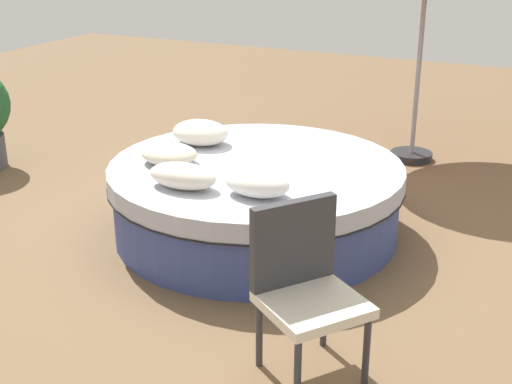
{
  "coord_description": "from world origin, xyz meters",
  "views": [
    {
      "loc": [
        2.3,
        -4.72,
        2.41
      ],
      "look_at": [
        0.0,
        0.0,
        0.36
      ],
      "focal_mm": 49.22,
      "sensor_mm": 36.0,
      "label": 1
    }
  ],
  "objects_px": {
    "throw_pillow_0": "(200,132)",
    "throw_pillow_1": "(169,154)",
    "round_bed": "(256,198)",
    "throw_pillow_3": "(257,183)",
    "patio_chair": "(304,279)",
    "throw_pillow_2": "(183,176)"
  },
  "relations": [
    {
      "from": "throw_pillow_1",
      "to": "throw_pillow_2",
      "type": "bearing_deg",
      "value": -47.6
    },
    {
      "from": "round_bed",
      "to": "throw_pillow_1",
      "type": "xyz_separation_m",
      "value": [
        -0.63,
        -0.28,
        0.37
      ]
    },
    {
      "from": "round_bed",
      "to": "throw_pillow_0",
      "type": "distance_m",
      "value": 0.82
    },
    {
      "from": "throw_pillow_1",
      "to": "throw_pillow_3",
      "type": "height_order",
      "value": "throw_pillow_3"
    },
    {
      "from": "round_bed",
      "to": "throw_pillow_0",
      "type": "xyz_separation_m",
      "value": [
        -0.66,
        0.27,
        0.39
      ]
    },
    {
      "from": "round_bed",
      "to": "throw_pillow_2",
      "type": "xyz_separation_m",
      "value": [
        -0.25,
        -0.7,
        0.38
      ]
    },
    {
      "from": "round_bed",
      "to": "throw_pillow_3",
      "type": "bearing_deg",
      "value": -63.34
    },
    {
      "from": "round_bed",
      "to": "throw_pillow_3",
      "type": "relative_size",
      "value": 4.95
    },
    {
      "from": "throw_pillow_2",
      "to": "throw_pillow_0",
      "type": "bearing_deg",
      "value": 113.19
    },
    {
      "from": "throw_pillow_1",
      "to": "throw_pillow_3",
      "type": "xyz_separation_m",
      "value": [
        0.93,
        -0.32,
        0.01
      ]
    },
    {
      "from": "throw_pillow_0",
      "to": "throw_pillow_1",
      "type": "height_order",
      "value": "throw_pillow_0"
    },
    {
      "from": "round_bed",
      "to": "patio_chair",
      "type": "bearing_deg",
      "value": -55.9
    },
    {
      "from": "throw_pillow_0",
      "to": "patio_chair",
      "type": "height_order",
      "value": "patio_chair"
    },
    {
      "from": "throw_pillow_2",
      "to": "patio_chair",
      "type": "distance_m",
      "value": 1.54
    },
    {
      "from": "throw_pillow_1",
      "to": "patio_chair",
      "type": "relative_size",
      "value": 0.47
    },
    {
      "from": "patio_chair",
      "to": "throw_pillow_3",
      "type": "bearing_deg",
      "value": -105.67
    },
    {
      "from": "throw_pillow_1",
      "to": "patio_chair",
      "type": "bearing_deg",
      "value": -36.92
    },
    {
      "from": "round_bed",
      "to": "throw_pillow_1",
      "type": "height_order",
      "value": "throw_pillow_1"
    },
    {
      "from": "round_bed",
      "to": "throw_pillow_2",
      "type": "relative_size",
      "value": 4.46
    },
    {
      "from": "throw_pillow_0",
      "to": "throw_pillow_2",
      "type": "bearing_deg",
      "value": -66.81
    },
    {
      "from": "round_bed",
      "to": "patio_chair",
      "type": "height_order",
      "value": "patio_chair"
    },
    {
      "from": "round_bed",
      "to": "throw_pillow_0",
      "type": "relative_size",
      "value": 4.73
    }
  ]
}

